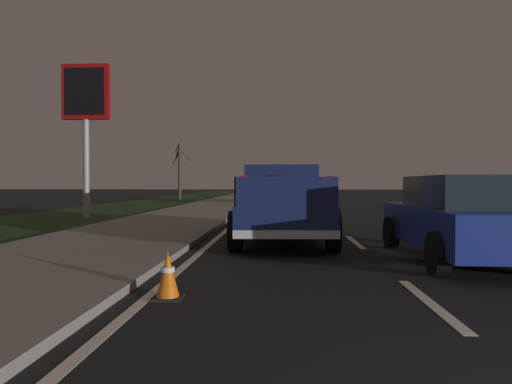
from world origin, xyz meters
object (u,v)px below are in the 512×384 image
bare_tree_far (180,169)px  traffic_cone_near (168,276)px  sedan_blue (462,218)px  gas_price_sign (86,104)px  sedan_silver (283,192)px  pickup_truck (282,201)px  sedan_white (323,190)px

bare_tree_far → traffic_cone_near: (-33.99, -7.42, -2.32)m
sedan_blue → traffic_cone_near: bearing=122.9°
gas_price_sign → traffic_cone_near: gas_price_sign is taller
gas_price_sign → traffic_cone_near: bearing=-152.9°
sedan_silver → traffic_cone_near: 25.49m
gas_price_sign → pickup_truck: bearing=-130.8°
pickup_truck → bare_tree_far: 29.54m
gas_price_sign → traffic_cone_near: size_ratio=10.60×
sedan_white → sedan_silver: 10.38m
sedan_blue → sedan_silver: same height
sedan_blue → gas_price_sign: 15.12m
pickup_truck → sedan_white: size_ratio=1.24×
sedan_silver → gas_price_sign: (-12.86, 7.88, 3.79)m
bare_tree_far → traffic_cone_near: size_ratio=8.49×
pickup_truck → sedan_white: 29.59m
traffic_cone_near → sedan_blue: bearing=-57.1°
sedan_white → sedan_silver: (-9.77, 3.53, 0.00)m
pickup_truck → sedan_silver: 19.61m
pickup_truck → traffic_cone_near: 6.04m
sedan_white → sedan_blue: bearing=179.4°
traffic_cone_near → bare_tree_far: bearing=12.3°
sedan_silver → traffic_cone_near: sedan_silver is taller
traffic_cone_near → sedan_silver: bearing=-3.3°
bare_tree_far → pickup_truck: bearing=-162.7°
sedan_blue → traffic_cone_near: (-3.01, 4.65, -0.50)m
pickup_truck → traffic_cone_near: bearing=166.7°
sedan_blue → bare_tree_far: bare_tree_far is taller
sedan_white → bare_tree_far: (-1.22, 12.40, 1.82)m
sedan_blue → sedan_white: bearing=-0.6°
sedan_white → traffic_cone_near: sedan_white is taller
traffic_cone_near → sedan_white: bearing=-8.1°
sedan_silver → traffic_cone_near: size_ratio=7.59×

